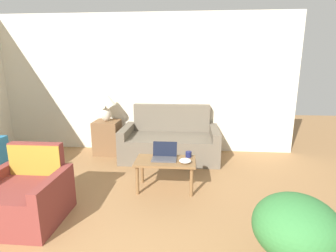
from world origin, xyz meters
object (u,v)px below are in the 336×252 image
Objects in this scene: cup_navy at (189,154)px; coffee_table at (165,164)px; table_lamp at (105,101)px; laptop at (164,155)px; couch at (170,143)px; snack_bowl at (185,161)px; armchair at (26,198)px; potted_plant at (296,230)px.

coffee_table is at bearing -154.83° from cup_navy.
laptop is (1.23, -1.35, -0.54)m from table_lamp.
couch reaches higher than cup_navy.
cup_navy is (0.34, -1.12, 0.19)m from couch.
couch reaches higher than laptop.
laptop is 0.31m from snack_bowl.
table_lamp is at bearing 84.39° from armchair.
snack_bowl is (0.30, -1.35, 0.18)m from couch.
armchair is at bearing -151.12° from cup_navy.
table_lamp is 3.76m from potted_plant.
cup_navy is at bearing 118.14° from potted_plant.
snack_bowl is 1.62m from potted_plant.
snack_bowl is (1.73, 0.75, 0.20)m from armchair.
cup_navy is at bearing 16.44° from laptop.
table_lamp is 1.90m from laptop.
snack_bowl is at bearing 23.56° from armchair.
coffee_table is (1.24, -1.40, -0.65)m from table_lamp.
couch is 2.09× the size of armchair.
laptop is 0.34m from cup_navy.
armchair reaches higher than coffee_table.
potted_plant is (2.40, -2.83, -0.60)m from table_lamp.
laptop is 3.95× the size of cup_navy.
table_lamp is 2.19m from snack_bowl.
coffee_table is 5.16× the size of snack_bowl.
laptop is at bearing -89.47° from couch.
coffee_table is 0.12m from laptop.
table_lamp reaches higher than cup_navy.
coffee_table is (1.46, 0.83, 0.11)m from armchair.
snack_bowl is (0.29, -0.13, -0.02)m from laptop.
cup_navy is (0.31, 0.15, 0.10)m from coffee_table.
snack_bowl is at bearing -16.11° from coffee_table.
table_lamp reaches higher than laptop.
couch is 5.20× the size of laptop.
couch is 2.48× the size of potted_plant.
table_lamp is 1.70× the size of laptop.
armchair is 9.85× the size of cup_navy.
couch is at bearing 55.70° from armchair.
table_lamp is (0.22, 2.23, 0.76)m from armchair.
armchair is 2.49× the size of laptop.
cup_navy is 1.79m from potted_plant.
cup_navy is at bearing 79.43° from snack_bowl.
armchair is 1.02× the size of coffee_table.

